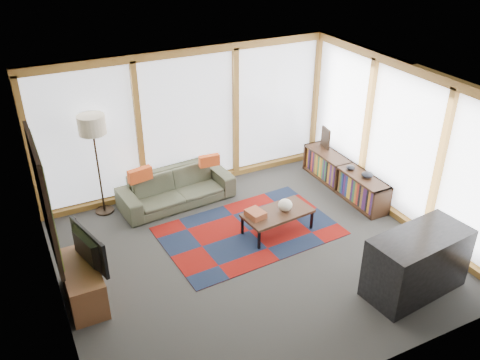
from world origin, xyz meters
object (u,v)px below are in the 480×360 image
bookshelf (344,177)px  bar_counter (417,263)px  coffee_table (277,222)px  television (83,250)px  floor_lamp (98,166)px  sofa (176,188)px  tv_console (83,283)px

bookshelf → bar_counter: bearing=-106.7°
coffee_table → bar_counter: bearing=-64.6°
coffee_table → television: (-3.05, -0.24, 0.61)m
floor_lamp → television: (-0.68, -2.09, -0.09)m
sofa → bar_counter: bar_counter is taller
television → bar_counter: television is taller
sofa → television: 2.68m
floor_lamp → bar_counter: size_ratio=1.25×
tv_console → floor_lamp: bearing=70.2°
sofa → coffee_table: sofa is taller
coffee_table → bar_counter: bar_counter is taller
television → bookshelf: bearing=-94.7°
bookshelf → bar_counter: size_ratio=1.51×
coffee_table → television: bearing=-175.6°
sofa → bookshelf: 3.06m
coffee_table → bar_counter: size_ratio=0.79×
television → bar_counter: bearing=-129.2°
sofa → tv_console: size_ratio=1.86×
floor_lamp → bookshelf: floor_lamp is taller
television → bar_counter: 4.42m
coffee_table → floor_lamp: bearing=142.0°
bar_counter → television: bearing=149.6°
floor_lamp → television: size_ratio=1.98×
bar_counter → coffee_table: bearing=109.3°
sofa → coffee_table: size_ratio=1.79×
tv_console → bar_counter: 4.48m
sofa → floor_lamp: floor_lamp is taller
coffee_table → tv_console: bearing=-175.6°
sofa → tv_console: bearing=-142.6°
floor_lamp → coffee_table: bearing=-38.0°
floor_lamp → sofa: bearing=-12.6°
sofa → coffee_table: 1.95m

